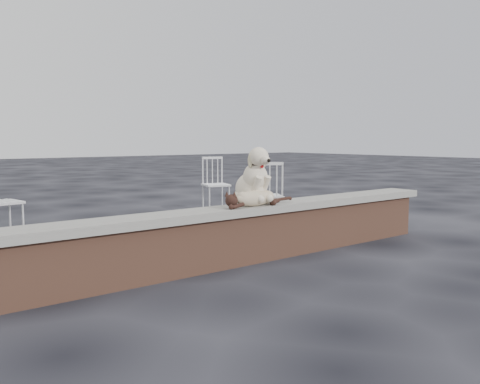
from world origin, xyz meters
TOP-DOWN VIEW (x-y plane):
  - ground at (0.00, 0.00)m, footprint 60.00×60.00m
  - brick_wall at (0.00, 0.00)m, footprint 6.00×0.30m
  - capstone at (0.00, 0.00)m, footprint 6.20×0.40m
  - dog at (0.46, 0.08)m, footprint 0.42×0.54m
  - cat at (0.38, -0.07)m, footprint 1.08×0.30m
  - chair_e at (-1.27, 2.96)m, footprint 0.66×0.66m
  - chair_c at (1.84, 1.38)m, footprint 0.76×0.76m
  - chair_d at (2.33, 3.26)m, footprint 0.70×0.70m

SIDE VIEW (x-z plane):
  - ground at x=0.00m, z-range 0.00..0.00m
  - brick_wall at x=0.00m, z-range 0.00..0.50m
  - chair_e at x=-1.27m, z-range 0.00..0.94m
  - chair_c at x=1.84m, z-range 0.00..0.94m
  - chair_d at x=2.33m, z-range 0.00..0.94m
  - capstone at x=0.00m, z-range 0.50..0.58m
  - cat at x=0.38m, z-range 0.58..0.76m
  - dog at x=0.46m, z-range 0.58..1.19m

